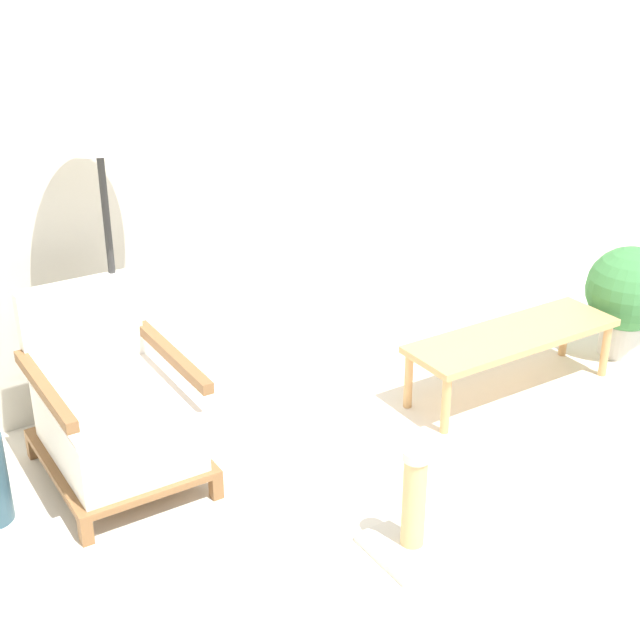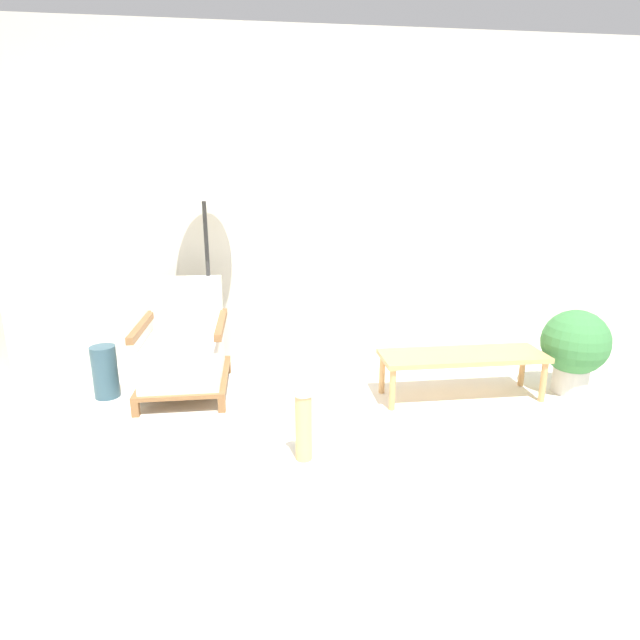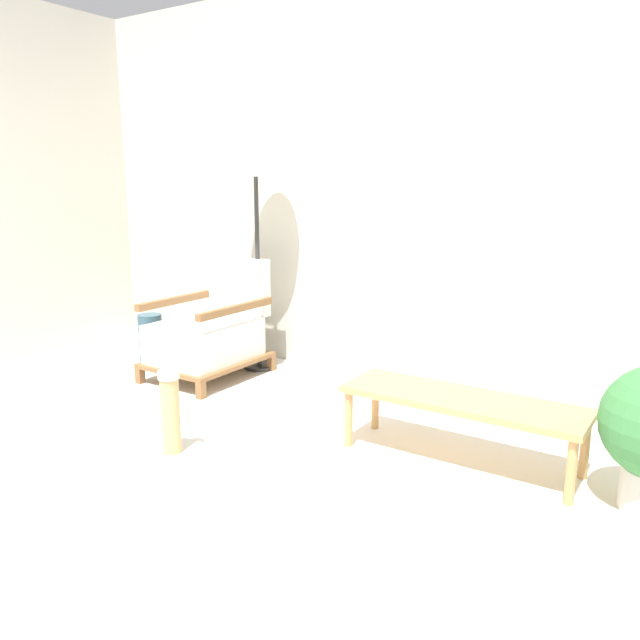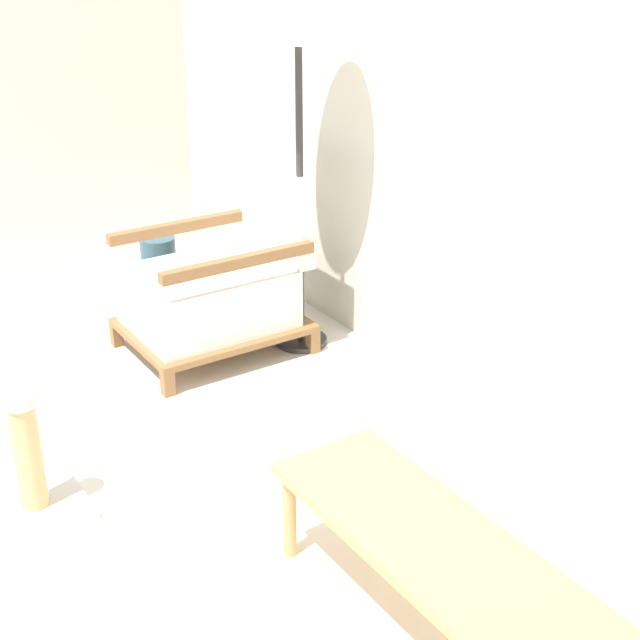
# 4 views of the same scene
# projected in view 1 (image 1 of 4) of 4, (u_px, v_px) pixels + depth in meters

# --- Properties ---
(ground_plane) EXTENTS (14.00, 14.00, 0.00)m
(ground_plane) POSITION_uv_depth(u_px,v_px,m) (507.00, 625.00, 3.15)
(ground_plane) COLOR silver
(wall_back) EXTENTS (8.00, 0.06, 2.70)m
(wall_back) POSITION_uv_depth(u_px,v_px,m) (205.00, 126.00, 4.36)
(wall_back) COLOR beige
(wall_back) RESTS_ON ground_plane
(armchair) EXTENTS (0.62, 0.79, 0.82)m
(armchair) POSITION_uv_depth(u_px,v_px,m) (113.00, 414.00, 3.89)
(armchair) COLOR brown
(armchair) RESTS_ON ground_plane
(floor_lamp) EXTENTS (0.46, 0.46, 1.66)m
(floor_lamp) POSITION_uv_depth(u_px,v_px,m) (97.00, 128.00, 3.75)
(floor_lamp) COLOR #2D2D2D
(floor_lamp) RESTS_ON ground_plane
(coffee_table) EXTENTS (1.19, 0.37, 0.34)m
(coffee_table) POSITION_uv_depth(u_px,v_px,m) (513.00, 339.00, 4.59)
(coffee_table) COLOR tan
(coffee_table) RESTS_ON ground_plane
(potted_plant) EXTENTS (0.48, 0.48, 0.63)m
(potted_plant) POSITION_uv_depth(u_px,v_px,m) (629.00, 294.00, 4.96)
(potted_plant) COLOR beige
(potted_plant) RESTS_ON ground_plane
(scratching_post) EXTENTS (0.33, 0.33, 0.46)m
(scratching_post) POSITION_uv_depth(u_px,v_px,m) (413.00, 519.00, 3.47)
(scratching_post) COLOR beige
(scratching_post) RESTS_ON ground_plane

